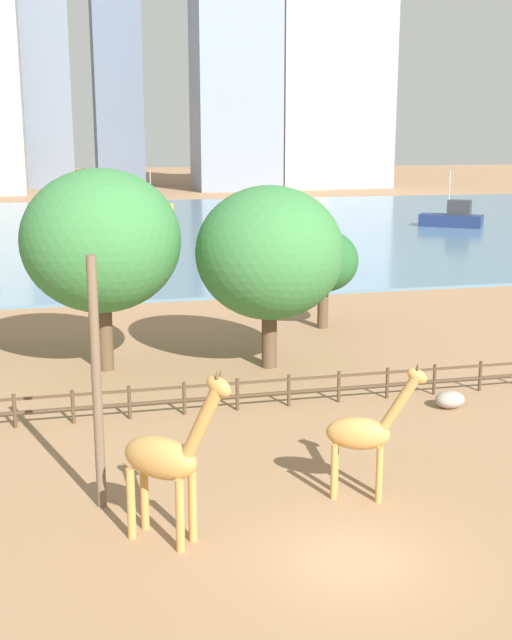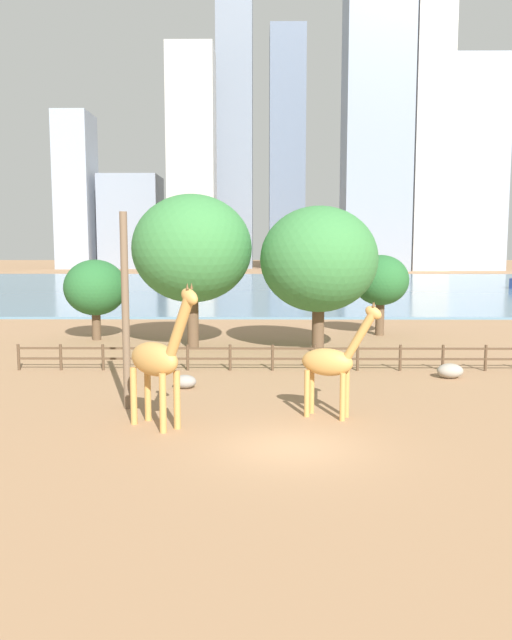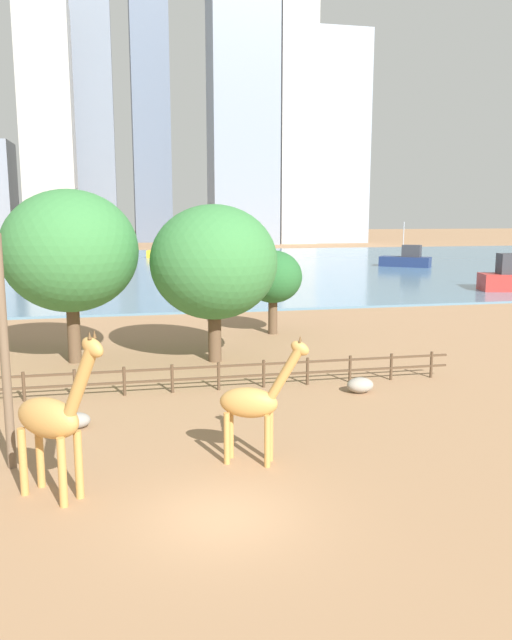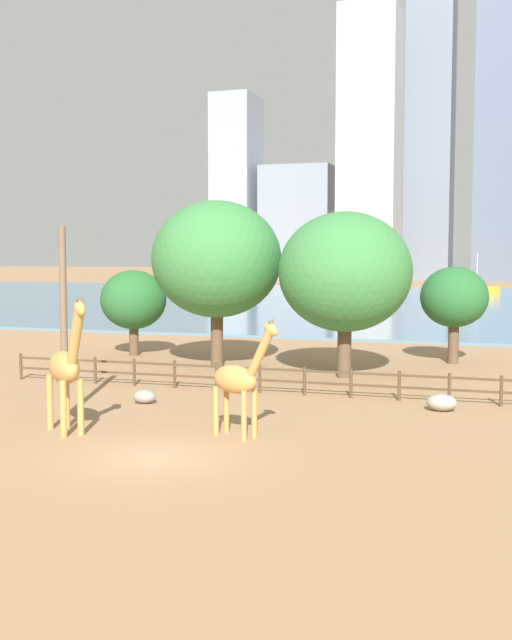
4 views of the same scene
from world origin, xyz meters
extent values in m
plane|color=#9E7551|center=(0.00, 80.00, 0.00)|extent=(400.00, 400.00, 0.00)
cube|color=slate|center=(0.00, 77.00, 0.10)|extent=(180.00, 86.00, 0.20)
cylinder|color=#C18C47|center=(-3.75, 1.99, 0.99)|extent=(0.32, 0.32, 1.99)
cylinder|color=#C18C47|center=(-4.15, 1.52, 0.99)|extent=(0.32, 0.32, 1.99)
cylinder|color=#C18C47|center=(-4.92, 2.99, 0.99)|extent=(0.32, 0.32, 1.99)
cylinder|color=#C18C47|center=(-5.32, 2.53, 0.99)|extent=(0.32, 0.32, 1.99)
ellipsoid|color=#C18C47|center=(-4.53, 2.26, 2.33)|extent=(2.24, 2.10, 1.15)
cylinder|color=#C18C47|center=(-3.55, 1.41, 3.55)|extent=(1.20, 1.11, 2.13)
ellipsoid|color=#C18C47|center=(-3.18, 1.09, 4.54)|extent=(0.87, 0.82, 0.73)
cone|color=brown|center=(-3.12, 1.16, 4.87)|extent=(0.15, 0.15, 0.21)
cone|color=brown|center=(-3.24, 1.03, 4.87)|extent=(0.15, 0.15, 0.21)
cylinder|color=#C18C47|center=(2.15, 3.50, 0.85)|extent=(0.26, 0.26, 1.71)
cylinder|color=#C18C47|center=(1.94, 3.01, 0.85)|extent=(0.26, 0.26, 1.71)
cylinder|color=#C18C47|center=(0.93, 4.02, 0.85)|extent=(0.26, 0.26, 1.71)
cylinder|color=#C18C47|center=(0.72, 3.54, 0.85)|extent=(0.26, 0.26, 1.71)
ellipsoid|color=#C18C47|center=(1.43, 3.52, 2.01)|extent=(2.03, 1.44, 0.99)
cylinder|color=#C18C47|center=(2.51, 3.06, 3.03)|extent=(1.21, 0.75, 1.80)
ellipsoid|color=#C18C47|center=(2.93, 2.87, 3.85)|extent=(0.79, 0.57, 0.64)
cone|color=brown|center=(2.96, 2.94, 4.14)|extent=(0.12, 0.12, 0.18)
cone|color=brown|center=(2.90, 2.80, 4.14)|extent=(0.12, 0.12, 0.18)
cylinder|color=brown|center=(-6.00, 4.69, 3.69)|extent=(0.28, 0.28, 7.39)
ellipsoid|color=gray|center=(7.90, 10.27, 0.34)|extent=(1.21, 0.92, 0.69)
ellipsoid|color=gray|center=(-4.24, 8.05, 0.29)|extent=(0.99, 0.78, 0.58)
cylinder|color=#4C3826|center=(-8.79, 12.00, 0.65)|extent=(0.14, 0.14, 1.30)
cylinder|color=#4C3826|center=(-6.68, 12.00, 0.65)|extent=(0.14, 0.14, 1.30)
cylinder|color=#4C3826|center=(-4.58, 12.00, 0.65)|extent=(0.14, 0.14, 1.30)
cylinder|color=#4C3826|center=(-2.47, 12.00, 0.65)|extent=(0.14, 0.14, 1.30)
cylinder|color=#4C3826|center=(-0.36, 12.00, 0.65)|extent=(0.14, 0.14, 1.30)
cylinder|color=#4C3826|center=(1.74, 12.00, 0.65)|extent=(0.14, 0.14, 1.30)
cylinder|color=#4C3826|center=(3.85, 12.00, 0.65)|extent=(0.14, 0.14, 1.30)
cylinder|color=#4C3826|center=(5.95, 12.00, 0.65)|extent=(0.14, 0.14, 1.30)
cylinder|color=#4C3826|center=(8.06, 12.00, 0.65)|extent=(0.14, 0.14, 1.30)
cylinder|color=#4C3826|center=(10.16, 12.00, 0.65)|extent=(0.14, 0.14, 1.30)
cube|color=#4C3826|center=(0.00, 12.00, 1.10)|extent=(26.10, 0.08, 0.10)
cube|color=#4C3826|center=(0.00, 12.00, 0.59)|extent=(26.10, 0.08, 0.10)
cylinder|color=brown|center=(7.30, 24.60, 1.14)|extent=(0.61, 0.61, 2.29)
ellipsoid|color=#26602D|center=(7.30, 24.60, 3.83)|extent=(3.86, 3.86, 3.47)
cylinder|color=brown|center=(-5.06, 18.93, 1.57)|extent=(0.69, 0.69, 3.14)
ellipsoid|color=#387A3D|center=(-5.06, 18.93, 6.00)|extent=(7.15, 7.15, 6.43)
cylinder|color=brown|center=(2.38, 17.62, 1.34)|extent=(0.71, 0.71, 2.69)
ellipsoid|color=#387A3D|center=(2.38, 17.62, 5.40)|extent=(6.77, 6.77, 6.09)
cube|color=gold|center=(5.12, 95.53, 0.86)|extent=(7.04, 4.52, 1.32)
cube|color=silver|center=(4.34, 95.82, 2.32)|extent=(2.79, 2.31, 1.59)
cylinder|color=silver|center=(5.43, 95.42, 3.84)|extent=(0.15, 0.15, 4.64)
cube|color=navy|center=(38.19, 69.87, 0.92)|extent=(7.33, 6.43, 1.45)
cube|color=#333338|center=(38.91, 69.33, 2.51)|extent=(3.12, 2.95, 1.73)
cylinder|color=silver|center=(37.90, 70.09, 4.17)|extent=(0.17, 0.17, 5.06)
cube|color=#939EAD|center=(53.67, 148.35, 27.39)|extent=(17.65, 8.79, 54.79)
cube|color=slate|center=(6.33, 165.57, 33.46)|extent=(10.02, 14.31, 66.93)
camera|label=1|loc=(-6.71, -17.39, 10.49)|focal=45.00mm
camera|label=2|loc=(-0.92, -18.43, 6.08)|focal=35.00mm
camera|label=3|loc=(-2.31, -15.27, 7.98)|focal=35.00mm
camera|label=4|loc=(10.59, -22.39, 6.42)|focal=45.00mm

